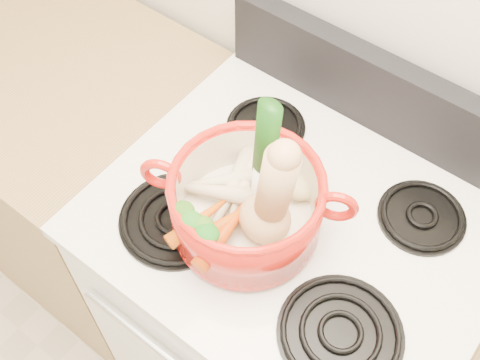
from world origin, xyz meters
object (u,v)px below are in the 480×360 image
Objects in this scene: stove_body at (286,313)px; dutch_oven at (247,204)px; squash at (267,193)px; leek at (264,163)px.

dutch_oven reaches higher than stove_body.
squash is 0.05m from leek.
squash is at bearing -38.10° from leek.
leek reaches higher than squash.
dutch_oven is 0.95× the size of leek.
squash is (0.05, -0.00, 0.09)m from dutch_oven.
dutch_oven is at bearing -104.25° from leek.
squash reaches higher than stove_body.
leek is (-0.03, 0.03, 0.02)m from squash.
leek is (-0.06, -0.06, 0.68)m from stove_body.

